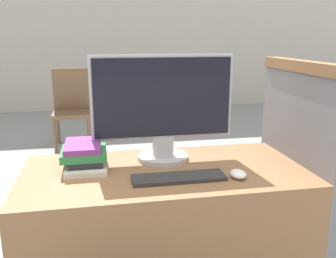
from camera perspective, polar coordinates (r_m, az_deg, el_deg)
name	(u,v)px	position (r m, az deg, el deg)	size (l,w,h in m)	color
wall_back	(110,30)	(6.86, -8.89, 14.66)	(12.00, 0.06, 2.80)	beige
desk	(165,245)	(1.82, -0.51, -17.20)	(1.24, 0.63, 0.74)	#8C603D
carrel_divider	(294,184)	(1.94, 18.65, -8.01)	(0.07, 0.66, 1.21)	slate
monitor	(163,108)	(1.73, -0.79, 3.25)	(0.66, 0.24, 0.49)	#B7B7BC
keyboard	(179,178)	(1.54, 1.65, -7.42)	(0.38, 0.11, 0.02)	#2D2D2D
mouse	(238,174)	(1.59, 10.65, -6.76)	(0.07, 0.09, 0.03)	white
book_stack	(85,156)	(1.71, -12.58, -4.00)	(0.20, 0.28, 0.11)	silver
far_chair	(72,105)	(4.66, -14.44, 3.62)	(0.44, 0.44, 0.93)	brown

